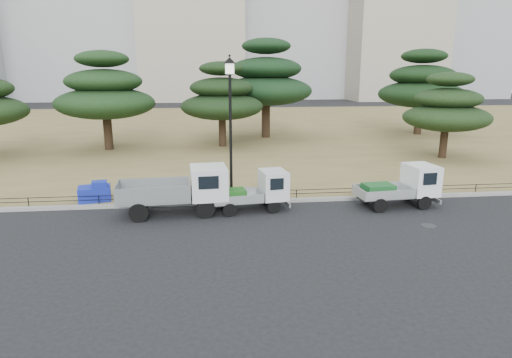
{
  "coord_description": "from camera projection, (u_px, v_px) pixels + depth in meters",
  "views": [
    {
      "loc": [
        -2.05,
        -16.25,
        5.82
      ],
      "look_at": [
        0.0,
        2.0,
        1.3
      ],
      "focal_mm": 30.0,
      "sensor_mm": 36.0,
      "label": 1
    }
  ],
  "objects": [
    {
      "name": "truck_kei_front",
      "position": [
        256.0,
        191.0,
        18.63
      ],
      "size": [
        3.41,
        1.79,
        1.72
      ],
      "rotation": [
        0.0,
        0.0,
        0.13
      ],
      "color": "black",
      "rests_on": "ground"
    },
    {
      "name": "pine_west_near",
      "position": [
        105.0,
        93.0,
        32.01
      ],
      "size": [
        7.38,
        7.38,
        7.38
      ],
      "color": "black",
      "rests_on": "lawn"
    },
    {
      "name": "street_lamp",
      "position": [
        230.0,
        105.0,
        18.91
      ],
      "size": [
        0.57,
        0.57,
        6.38
      ],
      "color": "black",
      "rests_on": "lawn"
    },
    {
      "name": "manhole",
      "position": [
        429.0,
        226.0,
        16.84
      ],
      "size": [
        0.6,
        0.6,
        0.01
      ],
      "primitive_type": "cylinder",
      "color": "#2D2D30",
      "rests_on": "ground"
    },
    {
      "name": "pine_center_right",
      "position": [
        266.0,
        81.0,
        38.2
      ],
      "size": [
        8.24,
        8.24,
        8.75
      ],
      "color": "black",
      "rests_on": "lawn"
    },
    {
      "name": "tarp_pile",
      "position": [
        95.0,
        193.0,
        19.64
      ],
      "size": [
        1.58,
        1.29,
        0.93
      ],
      "rotation": [
        0.0,
        0.0,
        0.21
      ],
      "color": "#1728B5",
      "rests_on": "lawn"
    },
    {
      "name": "lawn",
      "position": [
        227.0,
        128.0,
        46.81
      ],
      "size": [
        120.0,
        56.0,
        0.15
      ],
      "primitive_type": "cube",
      "color": "olive",
      "rests_on": "ground"
    },
    {
      "name": "truck_large",
      "position": [
        180.0,
        188.0,
        18.11
      ],
      "size": [
        4.68,
        2.13,
        1.99
      ],
      "rotation": [
        0.0,
        0.0,
        0.07
      ],
      "color": "black",
      "rests_on": "ground"
    },
    {
      "name": "pine_east_far",
      "position": [
        421.0,
        86.0,
        40.39
      ],
      "size": [
        7.92,
        7.92,
        7.95
      ],
      "color": "black",
      "rests_on": "lawn"
    },
    {
      "name": "ground",
      "position": [
        262.0,
        222.0,
        17.3
      ],
      "size": [
        220.0,
        220.0,
        0.0
      ],
      "primitive_type": "plane",
      "color": "black"
    },
    {
      "name": "truck_kei_rear",
      "position": [
        402.0,
        186.0,
        19.17
      ],
      "size": [
        3.68,
        1.83,
        1.86
      ],
      "rotation": [
        0.0,
        0.0,
        0.09
      ],
      "color": "black",
      "rests_on": "ground"
    },
    {
      "name": "pine_east_near",
      "position": [
        447.0,
        109.0,
        28.97
      ],
      "size": [
        5.76,
        5.76,
        5.82
      ],
      "color": "black",
      "rests_on": "lawn"
    },
    {
      "name": "pipe_fence",
      "position": [
        254.0,
        193.0,
        19.85
      ],
      "size": [
        38.0,
        0.04,
        0.4
      ],
      "color": "black",
      "rests_on": "lawn"
    },
    {
      "name": "curb",
      "position": [
        255.0,
        201.0,
        19.79
      ],
      "size": [
        120.0,
        0.25,
        0.16
      ],
      "primitive_type": "cube",
      "color": "gray",
      "rests_on": "ground"
    },
    {
      "name": "pine_center_left",
      "position": [
        222.0,
        98.0,
        33.61
      ],
      "size": [
        6.52,
        6.52,
        6.63
      ],
      "color": "black",
      "rests_on": "lawn"
    }
  ]
}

